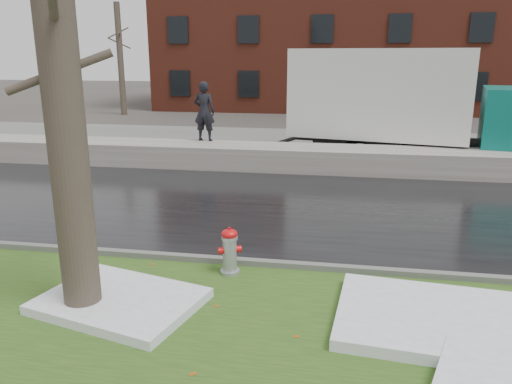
% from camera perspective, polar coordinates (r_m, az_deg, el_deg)
% --- Properties ---
extents(ground, '(120.00, 120.00, 0.00)m').
position_cam_1_polar(ground, '(7.83, -0.02, -11.61)').
color(ground, '#47423D').
rests_on(ground, ground).
extents(verge, '(60.00, 4.50, 0.04)m').
position_cam_1_polar(verge, '(6.75, -1.90, -16.22)').
color(verge, '#264918').
rests_on(verge, ground).
extents(road, '(60.00, 7.00, 0.03)m').
position_cam_1_polar(road, '(11.97, 3.66, -1.82)').
color(road, black).
rests_on(road, ground).
extents(parking_lot, '(60.00, 9.00, 0.03)m').
position_cam_1_polar(parking_lot, '(20.22, 6.30, 5.26)').
color(parking_lot, slate).
rests_on(parking_lot, ground).
extents(curb, '(60.00, 0.15, 0.14)m').
position_cam_1_polar(curb, '(8.69, 1.12, -8.24)').
color(curb, slate).
rests_on(curb, ground).
extents(snowbank, '(60.00, 1.60, 0.75)m').
position_cam_1_polar(snowbank, '(15.94, 5.34, 3.85)').
color(snowbank, '#A6A198').
rests_on(snowbank, ground).
extents(brick_building, '(26.00, 12.00, 10.00)m').
position_cam_1_polar(brick_building, '(36.91, 11.59, 17.39)').
color(brick_building, maroon).
rests_on(brick_building, ground).
extents(bg_tree_left, '(1.40, 1.62, 6.50)m').
position_cam_1_polar(bg_tree_left, '(31.74, -15.25, 14.52)').
color(bg_tree_left, brown).
rests_on(bg_tree_left, ground).
extents(bg_tree_center, '(1.40, 1.62, 6.50)m').
position_cam_1_polar(bg_tree_center, '(33.65, -2.62, 15.05)').
color(bg_tree_center, brown).
rests_on(bg_tree_center, ground).
extents(fire_hydrant, '(0.40, 0.38, 0.81)m').
position_cam_1_polar(fire_hydrant, '(8.27, -3.03, -6.51)').
color(fire_hydrant, '#A1A4A9').
rests_on(fire_hydrant, verge).
extents(tree, '(1.25, 1.43, 6.44)m').
position_cam_1_polar(tree, '(6.93, -21.43, 12.10)').
color(tree, brown).
rests_on(tree, verge).
extents(box_truck, '(11.40, 4.39, 3.76)m').
position_cam_1_polar(box_truck, '(17.85, 17.84, 9.67)').
color(box_truck, black).
rests_on(box_truck, ground).
extents(worker, '(0.74, 0.51, 1.97)m').
position_cam_1_polar(worker, '(16.90, -5.93, 9.16)').
color(worker, black).
rests_on(worker, snowbank).
extents(snow_patch_near, '(2.78, 2.25, 0.16)m').
position_cam_1_polar(snow_patch_near, '(7.33, 19.86, -13.58)').
color(snow_patch_near, white).
rests_on(snow_patch_near, verge).
extents(snow_patch_far, '(2.53, 2.10, 0.14)m').
position_cam_1_polar(snow_patch_far, '(7.66, -15.26, -11.94)').
color(snow_patch_far, white).
rests_on(snow_patch_far, verge).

